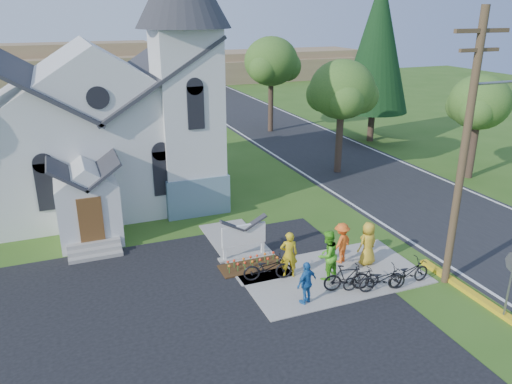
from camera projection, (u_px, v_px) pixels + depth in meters
name	position (u px, v px, depth m)	size (l,w,h in m)	color
ground	(304.00, 289.00, 18.65)	(120.00, 120.00, 0.00)	#325919
parking_lot	(120.00, 370.00, 14.46)	(20.00, 16.00, 0.02)	black
road	(334.00, 157.00, 35.20)	(8.00, 90.00, 0.02)	black
sidewalk	(332.00, 275.00, 19.60)	(7.00, 4.00, 0.05)	gray
church	(103.00, 103.00, 25.80)	(12.35, 12.00, 13.00)	silver
church_sign	(244.00, 235.00, 20.66)	(2.20, 0.40, 1.70)	gray
flower_bed	(252.00, 266.00, 20.22)	(2.60, 1.10, 0.07)	#351F0E
utility_pole	(466.00, 145.00, 17.34)	(3.45, 0.28, 10.00)	#483724
tree_road_near	(342.00, 90.00, 30.26)	(4.00, 4.00, 7.05)	#33251C
tree_road_mid	(271.00, 62.00, 40.69)	(4.40, 4.40, 7.80)	#33251C
tree_road_far	(480.00, 103.00, 29.41)	(3.60, 3.60, 6.30)	#33251C
conifer	(378.00, 44.00, 37.00)	(5.20, 5.20, 12.40)	#33251C
distant_hills	(139.00, 68.00, 68.14)	(61.00, 10.00, 5.60)	#84684A
cyclist_0	(289.00, 254.00, 19.16)	(0.68, 0.45, 1.88)	gold
bike_0	(268.00, 268.00, 19.08)	(0.66, 1.89, 0.99)	black
cyclist_1	(327.00, 255.00, 19.00)	(0.96, 0.75, 1.98)	#54C124
bike_1	(347.00, 278.00, 18.32)	(0.49, 1.75, 1.05)	black
cyclist_2	(307.00, 283.00, 17.45)	(0.94, 0.39, 1.60)	#2368B0
bike_2	(382.00, 279.00, 18.32)	(0.64, 1.83, 0.96)	black
cyclist_3	(341.00, 243.00, 20.30)	(1.10, 0.63, 1.71)	orange
bike_3	(361.00, 279.00, 18.40)	(0.41, 1.46, 0.88)	black
cyclist_4	(368.00, 243.00, 20.12)	(0.89, 0.58, 1.82)	gold
bike_4	(408.00, 273.00, 18.72)	(0.66, 1.89, 0.99)	black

